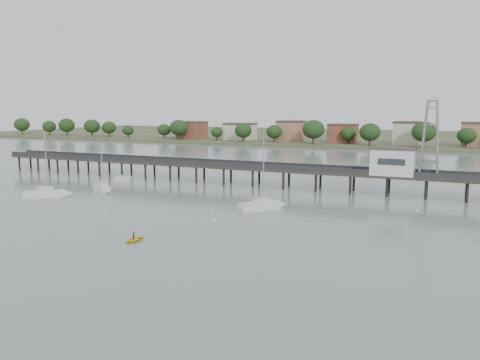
# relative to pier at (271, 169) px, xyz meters

# --- Properties ---
(ground_plane) EXTENTS (500.00, 500.00, 0.00)m
(ground_plane) POSITION_rel_pier_xyz_m (0.00, -60.00, -3.79)
(ground_plane) COLOR slate
(ground_plane) RESTS_ON ground
(pier) EXTENTS (150.00, 5.00, 5.50)m
(pier) POSITION_rel_pier_xyz_m (0.00, 0.00, 0.00)
(pier) COLOR #2D2823
(pier) RESTS_ON ground
(pier_building) EXTENTS (8.40, 5.40, 5.30)m
(pier_building) POSITION_rel_pier_xyz_m (25.00, 0.00, 2.87)
(pier_building) COLOR silver
(pier_building) RESTS_ON ground
(lattice_tower) EXTENTS (3.20, 3.20, 15.50)m
(lattice_tower) POSITION_rel_pier_xyz_m (31.50, 0.00, 7.31)
(lattice_tower) COLOR slate
(lattice_tower) RESTS_ON ground
(sailboat_c) EXTENTS (6.96, 7.99, 13.63)m
(sailboat_c) POSITION_rel_pier_xyz_m (7.45, -21.68, -3.15)
(sailboat_c) COLOR silver
(sailboat_c) RESTS_ON ground
(sailboat_a) EXTENTS (7.84, 6.78, 13.36)m
(sailboat_a) POSITION_rel_pier_xyz_m (-33.82, -28.33, -3.15)
(sailboat_a) COLOR silver
(sailboat_a) RESTS_ON ground
(sailboat_b) EXTENTS (6.17, 4.18, 10.14)m
(sailboat_b) POSITION_rel_pier_xyz_m (-28.52, -20.11, -3.13)
(sailboat_b) COLOR silver
(sailboat_b) RESTS_ON ground
(white_tender) EXTENTS (4.10, 2.51, 1.49)m
(white_tender) POSITION_rel_pier_xyz_m (-34.68, -6.22, -3.34)
(white_tender) COLOR silver
(white_tender) RESTS_ON ground
(yellow_dinghy) EXTENTS (2.09, 0.81, 2.85)m
(yellow_dinghy) POSITION_rel_pier_xyz_m (-1.28, -46.83, -3.79)
(yellow_dinghy) COLOR yellow
(yellow_dinghy) RESTS_ON ground
(dinghy_occupant) EXTENTS (0.75, 1.11, 0.25)m
(dinghy_occupant) POSITION_rel_pier_xyz_m (-1.28, -46.83, -3.79)
(dinghy_occupant) COLOR black
(dinghy_occupant) RESTS_ON ground
(mooring_buoys) EXTENTS (85.78, 21.60, 0.39)m
(mooring_buoys) POSITION_rel_pier_xyz_m (2.45, -28.92, -3.71)
(mooring_buoys) COLOR #FBF3C3
(mooring_buoys) RESTS_ON ground
(far_shore) EXTENTS (500.00, 170.00, 10.40)m
(far_shore) POSITION_rel_pier_xyz_m (0.36, 179.58, -2.85)
(far_shore) COLOR #475133
(far_shore) RESTS_ON ground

